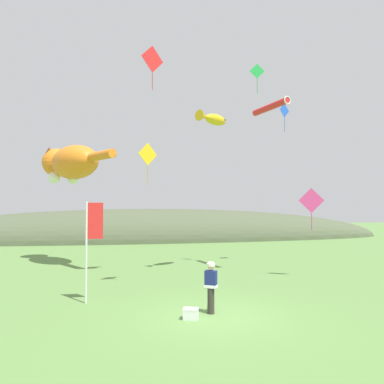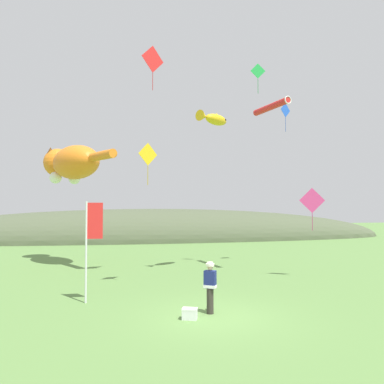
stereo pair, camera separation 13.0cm
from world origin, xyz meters
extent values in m
plane|color=#5B8442|center=(0.00, 0.00, 0.00)|extent=(120.00, 120.00, 0.00)
ellipsoid|color=#4C563D|center=(0.00, 28.96, 0.00)|extent=(54.99, 10.23, 6.71)
cylinder|color=#332D28|center=(-0.03, 0.37, 0.44)|extent=(0.24, 0.24, 0.88)
cube|color=navy|center=(-0.03, 0.37, 1.18)|extent=(0.47, 0.42, 0.60)
cube|color=white|center=(-0.03, 0.37, 0.94)|extent=(0.49, 0.44, 0.10)
sphere|color=beige|center=(-0.03, 0.37, 1.59)|extent=(0.20, 0.20, 0.20)
cylinder|color=beige|center=(-0.03, 0.37, 1.68)|extent=(0.30, 0.30, 0.09)
cylinder|color=beige|center=(-0.03, 0.37, 1.74)|extent=(0.20, 0.20, 0.07)
cylinder|color=olive|center=(0.05, 0.84, 0.10)|extent=(0.14, 0.15, 0.15)
cylinder|color=brown|center=(-0.02, 0.84, 0.10)|extent=(0.02, 0.20, 0.20)
cylinder|color=brown|center=(0.13, 0.84, 0.10)|extent=(0.02, 0.20, 0.20)
cube|color=white|center=(-0.83, -0.13, 0.15)|extent=(0.56, 0.46, 0.30)
cube|color=white|center=(-0.83, -0.13, 0.33)|extent=(0.57, 0.47, 0.06)
cylinder|color=silver|center=(-4.41, 2.61, 1.95)|extent=(0.08, 0.08, 3.90)
cube|color=red|center=(-4.09, 2.61, 3.15)|extent=(0.60, 0.03, 1.40)
ellipsoid|color=orange|center=(-5.96, 11.86, 6.43)|extent=(4.31, 4.99, 2.11)
ellipsoid|color=white|center=(-6.07, 12.04, 6.05)|extent=(2.61, 3.12, 1.16)
sphere|color=orange|center=(-7.40, 14.19, 6.64)|extent=(1.90, 1.90, 1.90)
cone|color=#522A0A|center=(-7.85, 13.91, 7.33)|extent=(0.93, 0.93, 0.63)
cone|color=#522A0A|center=(-6.96, 14.46, 7.33)|extent=(0.93, 0.93, 0.63)
sphere|color=white|center=(-7.32, 12.84, 5.53)|extent=(0.76, 0.76, 0.76)
sphere|color=white|center=(-6.23, 13.51, 5.53)|extent=(0.76, 0.76, 0.76)
cylinder|color=orange|center=(-4.17, 8.99, 6.54)|extent=(1.66, 2.24, 0.51)
ellipsoid|color=gold|center=(2.13, 8.05, 8.59)|extent=(1.77, 1.57, 0.61)
cone|color=gold|center=(1.22, 7.35, 8.59)|extent=(0.82, 0.83, 0.61)
cone|color=gold|center=(2.17, 8.08, 8.85)|extent=(0.40, 0.40, 0.28)
sphere|color=black|center=(2.71, 8.23, 8.64)|extent=(0.14, 0.14, 0.14)
cylinder|color=red|center=(5.08, 7.22, 9.25)|extent=(1.05, 3.01, 0.36)
torus|color=white|center=(5.43, 5.76, 9.25)|extent=(0.44, 0.16, 0.44)
cube|color=red|center=(-1.60, 6.24, 11.10)|extent=(1.16, 0.76, 1.38)
cylinder|color=black|center=(-1.60, 6.25, 11.10)|extent=(0.78, 0.52, 0.02)
cube|color=maroon|center=(-1.60, 6.24, 9.96)|extent=(0.03, 0.02, 0.90)
cube|color=blue|center=(6.96, 9.43, 9.72)|extent=(0.82, 0.46, 0.93)
cylinder|color=black|center=(6.96, 9.44, 9.72)|extent=(0.56, 0.31, 0.02)
cube|color=#1A3E97|center=(6.96, 9.43, 8.80)|extent=(0.03, 0.02, 0.90)
cube|color=#E53F8C|center=(6.52, 5.39, 4.00)|extent=(1.23, 0.42, 1.29)
cylinder|color=black|center=(6.52, 5.40, 4.00)|extent=(0.83, 0.28, 0.02)
cube|color=#A02C62|center=(6.52, 5.39, 2.90)|extent=(0.03, 0.02, 0.90)
cube|color=green|center=(4.80, 8.48, 11.72)|extent=(0.90, 0.14, 0.90)
cylinder|color=black|center=(4.80, 8.49, 11.72)|extent=(0.60, 0.10, 0.02)
cube|color=#1A7C35|center=(4.80, 8.48, 10.82)|extent=(0.03, 0.01, 0.90)
cube|color=yellow|center=(-1.91, 4.87, 6.10)|extent=(0.90, 0.58, 1.05)
cylinder|color=black|center=(-1.91, 4.89, 6.10)|extent=(0.61, 0.39, 0.02)
cube|color=#A98511|center=(-1.91, 4.87, 5.12)|extent=(0.03, 0.02, 0.90)
camera|label=1|loc=(-3.13, -12.34, 3.75)|focal=35.00mm
camera|label=2|loc=(-3.00, -12.36, 3.75)|focal=35.00mm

